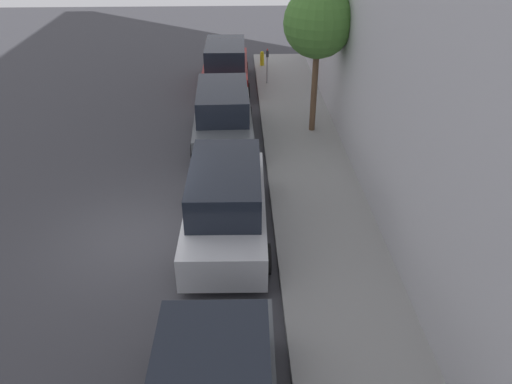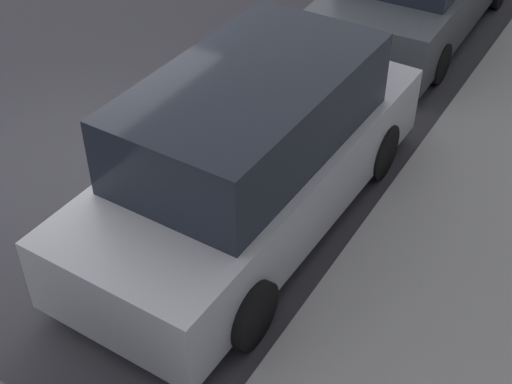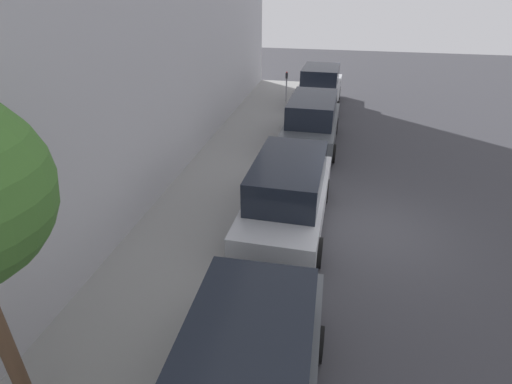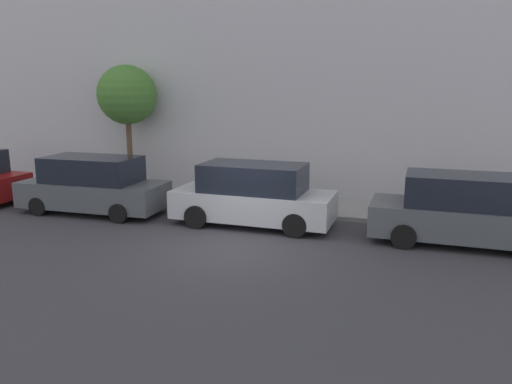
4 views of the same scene
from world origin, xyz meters
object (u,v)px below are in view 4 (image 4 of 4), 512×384
object	(u,v)px
parking_meter_far	(0,165)
street_tree	(127,95)
parked_minivan_second	(465,211)
parked_minivan_fourth	(93,186)
parked_minivan_third	(253,196)

from	to	relation	value
parking_meter_far	street_tree	bearing A→B (deg)	-75.81
parked_minivan_second	parked_minivan_fourth	xyz separation A→B (m)	(-0.06, 11.58, 0.00)
parked_minivan_second	street_tree	bearing A→B (deg)	75.69
parking_meter_far	parked_minivan_fourth	bearing A→B (deg)	-107.87
parked_minivan_third	street_tree	distance (m)	7.33
parked_minivan_third	parking_meter_far	xyz separation A→B (m)	(1.64, 11.23, 0.14)
parked_minivan_second	parking_meter_far	distance (m)	17.32
street_tree	parking_meter_far	bearing A→B (deg)	104.19
parked_minivan_fourth	street_tree	bearing A→B (deg)	8.38
parked_minivan_second	parking_meter_far	size ratio (longest dim) A/B	3.31
parking_meter_far	parked_minivan_second	bearing A→B (deg)	-95.83
parked_minivan_third	parked_minivan_fourth	distance (m)	5.59
parked_minivan_second	parked_minivan_third	world-z (taller)	same
parked_minivan_second	parking_meter_far	world-z (taller)	parked_minivan_second
parked_minivan_second	parked_minivan_third	xyz separation A→B (m)	(0.11, 5.99, -0.00)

